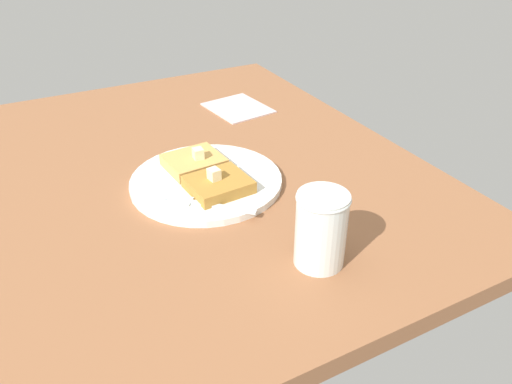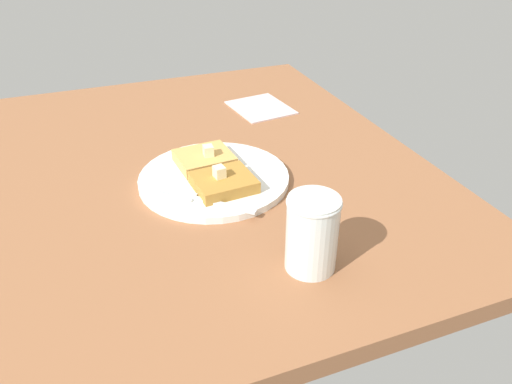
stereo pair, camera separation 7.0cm
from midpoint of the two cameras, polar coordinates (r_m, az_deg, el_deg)
table_surface at (r=86.31cm, az=-9.25°, el=1.54°), size 91.25×91.25×2.84cm
plate at (r=81.09cm, az=-2.37°, el=1.54°), size 24.40×24.40×1.15cm
toast_slice_left at (r=83.84cm, az=-3.55°, el=3.72°), size 8.64×9.52×1.90cm
toast_slice_middle at (r=76.97cm, az=-1.13°, el=1.03°), size 8.64×9.52×1.90cm
butter_pat_primary at (r=82.49cm, az=-3.06°, el=4.67°), size 1.86×1.70×1.76cm
butter_pat_secondary at (r=76.12cm, az=-1.60°, el=2.24°), size 1.97×1.82×1.76cm
fork at (r=74.40cm, az=-3.74°, el=-0.93°), size 12.15×12.50×0.36cm
syrup_jar at (r=61.94cm, az=9.65°, el=-5.00°), size 6.70×6.70×10.07cm
napkin at (r=109.49cm, az=2.39°, el=9.57°), size 14.53×12.72×0.30cm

